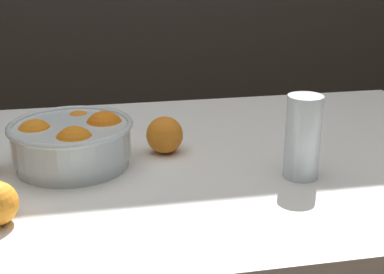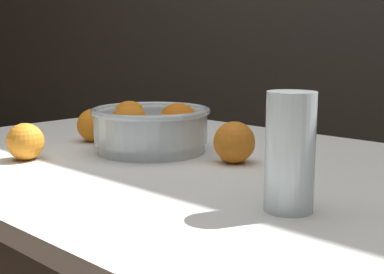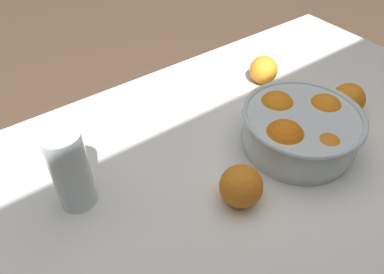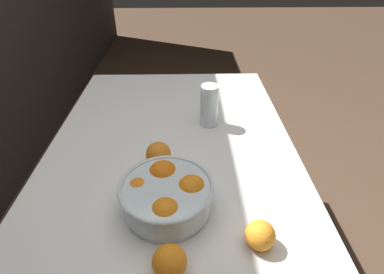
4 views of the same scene
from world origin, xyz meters
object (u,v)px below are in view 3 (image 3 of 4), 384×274
Objects in this scene: fruit_bowl at (300,129)px; orange_loose_near_bowl at (242,185)px; juice_glass at (72,174)px; orange_loose_aside at (264,70)px; orange_loose_front at (348,100)px.

fruit_bowl is 0.19m from orange_loose_near_bowl.
orange_loose_near_bowl is at bearing 143.84° from juice_glass.
orange_loose_near_bowl is 1.10× the size of orange_loose_aside.
fruit_bowl is at bearing 62.30° from orange_loose_aside.
orange_loose_near_bowl is 0.39m from orange_loose_aside.
fruit_bowl is 3.44× the size of orange_loose_aside.
fruit_bowl reaches higher than orange_loose_near_bowl.
fruit_bowl is 0.25m from orange_loose_aside.
orange_loose_near_bowl is (-0.24, 0.17, -0.03)m from juice_glass.
orange_loose_near_bowl is 0.37m from orange_loose_front.
orange_loose_front is at bearing 107.38° from orange_loose_aside.
fruit_bowl is at bearing 161.72° from juice_glass.
orange_loose_near_bowl is at bearing 10.37° from fruit_bowl.
orange_loose_aside is (-0.53, -0.08, -0.03)m from juice_glass.
juice_glass reaches higher than orange_loose_aside.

